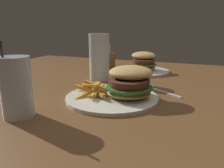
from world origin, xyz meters
TOP-DOWN VIEW (x-y plane):
  - dining_table at (0.00, 0.00)m, footprint 1.69×1.09m
  - meal_plate_near at (-0.02, -0.18)m, footprint 0.27×0.26m
  - beer_glass at (-0.19, 0.02)m, footprint 0.08×0.08m
  - juice_glass at (-0.20, -0.39)m, footprint 0.07×0.07m
  - spoon at (0.02, -0.03)m, footprint 0.16×0.11m
  - meal_plate_far at (-0.06, 0.22)m, footprint 0.23×0.23m
  - condiment_caddy at (-0.28, 0.24)m, footprint 0.11×0.08m

SIDE VIEW (x-z plane):
  - dining_table at x=0.00m, z-range 0.29..1.05m
  - spoon at x=0.02m, z-range 0.76..0.78m
  - meal_plate_far at x=-0.06m, z-range 0.75..0.84m
  - meal_plate_near at x=-0.02m, z-range 0.75..0.85m
  - condiment_caddy at x=-0.28m, z-range 0.75..0.87m
  - juice_glass at x=-0.20m, z-range 0.74..0.91m
  - beer_glass at x=-0.19m, z-range 0.76..0.93m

